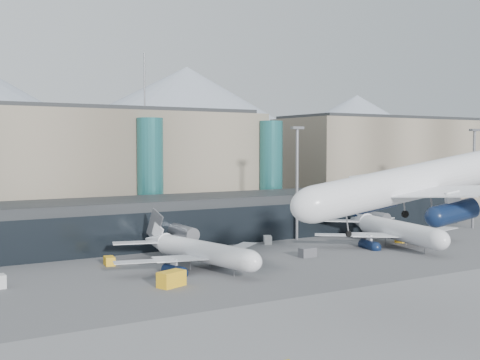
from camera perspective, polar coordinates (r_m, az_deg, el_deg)
name	(u,v)px	position (r m, az deg, el deg)	size (l,w,h in m)	color
ground	(325,305)	(82.79, 8.03, -11.64)	(900.00, 900.00, 0.00)	#515154
runway_strip	(408,335)	(72.11, 15.68, -13.97)	(400.00, 40.00, 0.04)	slate
runway_markings	(408,335)	(72.10, 15.68, -13.95)	(128.00, 1.00, 0.02)	gold
concourse	(157,221)	(131.25, -7.85, -3.90)	(170.00, 27.00, 10.00)	black
terminal_main	(8,170)	(154.73, -21.13, 0.89)	(130.00, 30.00, 31.00)	gray
terminal_east	(380,163)	(210.48, 13.12, 1.59)	(70.00, 30.00, 31.00)	gray
teal_towers	(67,178)	(141.18, -16.05, 0.19)	(116.40, 19.40, 46.00)	#266B6C
lightmast_mid	(297,176)	(136.58, 5.43, 0.38)	(3.00, 1.20, 25.60)	slate
lightmast_right	(474,172)	(165.63, 21.28, 0.67)	(3.00, 1.20, 25.60)	slate
hero_jet	(431,171)	(76.86, 17.69, 0.86)	(37.27, 37.30, 12.11)	white
jet_parked_mid	(192,244)	(106.78, -4.59, -6.05)	(32.11, 32.84, 10.57)	white
jet_parked_right	(389,223)	(134.16, 13.95, -4.00)	(36.46, 37.19, 11.98)	white
veh_b	(109,261)	(110.28, -12.28, -7.51)	(2.71, 1.67, 1.56)	gold
veh_c	(308,253)	(116.14, 6.43, -6.85)	(3.27, 1.73, 1.82)	#4F4F54
veh_d	(268,240)	(131.15, 2.63, -5.69)	(3.00, 1.60, 1.71)	silver
veh_e	(402,238)	(137.88, 15.07, -5.34)	(3.22, 1.83, 1.83)	gold
veh_h	(171,279)	(92.44, -6.52, -9.30)	(4.27, 2.25, 2.36)	gold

